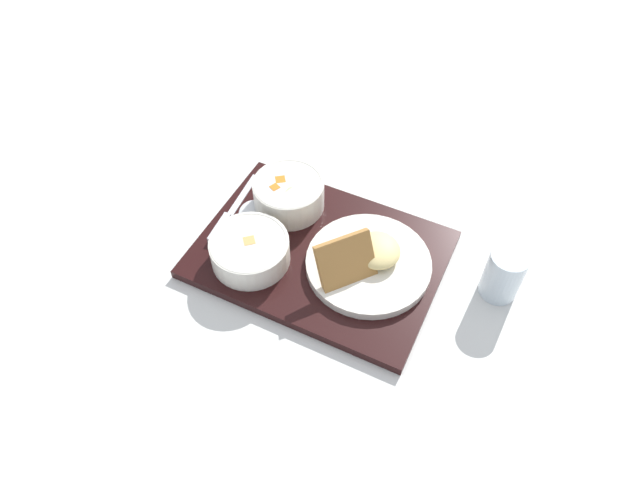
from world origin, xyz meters
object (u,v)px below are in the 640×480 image
(bowl_soup, at_px, (250,249))
(plate_main, at_px, (368,261))
(knife, at_px, (226,219))
(glass_water, at_px, (503,276))
(spoon, at_px, (243,219))
(bowl_salad, at_px, (289,193))

(bowl_soup, height_order, plate_main, plate_main)
(bowl_soup, xyz_separation_m, knife, (-0.08, 0.06, -0.02))
(knife, bearing_deg, glass_water, -85.38)
(spoon, distance_m, glass_water, 0.45)
(plate_main, distance_m, glass_water, 0.22)
(plate_main, distance_m, spoon, 0.24)
(plate_main, bearing_deg, bowl_salad, 156.01)
(bowl_salad, relative_size, knife, 0.71)
(bowl_salad, bearing_deg, plate_main, -23.99)
(knife, distance_m, spoon, 0.03)
(bowl_soup, relative_size, glass_water, 1.43)
(bowl_soup, height_order, spoon, bowl_soup)
(bowl_salad, xyz_separation_m, bowl_soup, (-0.01, -0.14, -0.01))
(bowl_salad, distance_m, bowl_soup, 0.14)
(plate_main, relative_size, glass_water, 2.25)
(bowl_salad, xyz_separation_m, knife, (-0.09, -0.08, -0.03))
(spoon, bearing_deg, bowl_salad, -39.87)
(plate_main, xyz_separation_m, spoon, (-0.24, 0.01, -0.01))
(bowl_soup, relative_size, knife, 0.74)
(glass_water, bearing_deg, spoon, -175.56)
(plate_main, relative_size, knife, 1.16)
(bowl_soup, height_order, glass_water, glass_water)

